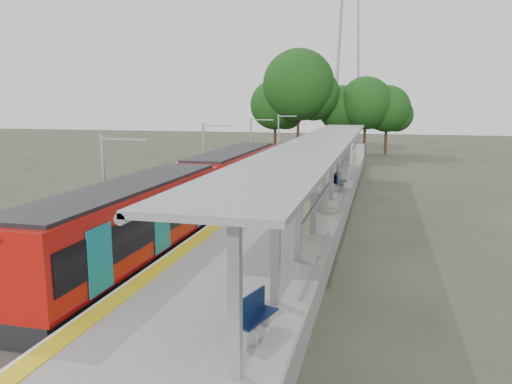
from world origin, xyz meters
TOP-DOWN VIEW (x-y plane):
  - ground at (0.00, 0.00)m, footprint 200.00×200.00m
  - trackbed at (-4.50, 20.00)m, footprint 3.00×70.00m
  - platform at (0.00, 20.00)m, footprint 6.00×50.00m
  - tactile_strip at (-2.55, 20.00)m, footprint 0.60×50.00m
  - end_fence at (0.00, 44.95)m, footprint 6.00×0.10m
  - train at (-4.50, 12.72)m, footprint 2.74×27.60m
  - canopy at (1.61, 16.19)m, footprint 3.27×38.00m
  - pylon at (-1.00, 73.00)m, footprint 8.00×4.00m
  - tree_cluster at (-2.66, 53.39)m, footprint 20.35×11.37m
  - catenary_masts at (-6.22, 19.00)m, footprint 2.08×48.16m
  - bench_near at (1.87, -0.01)m, footprint 0.85×1.55m
  - bench_mid at (2.03, 21.27)m, footprint 0.97×1.60m
  - bench_far at (2.10, 21.70)m, footprint 0.84×1.71m
  - info_pillar_near at (1.71, 9.31)m, footprint 0.43×0.43m
  - info_pillar_far at (1.11, 16.16)m, footprint 0.38×0.38m
  - litter_bin at (1.59, 14.68)m, footprint 0.59×0.59m

SIDE VIEW (x-z plane):
  - ground at x=0.00m, z-range 0.00..0.00m
  - trackbed at x=-4.50m, z-range 0.00..0.24m
  - platform at x=0.00m, z-range 0.00..1.00m
  - tactile_strip at x=-2.55m, z-range 1.00..1.02m
  - litter_bin at x=1.59m, z-range 1.00..1.96m
  - bench_near at x=1.87m, z-range 1.03..2.04m
  - bench_mid at x=2.03m, z-range 1.03..2.07m
  - bench_far at x=2.10m, z-range 1.03..2.15m
  - end_fence at x=0.00m, z-range 1.00..2.20m
  - info_pillar_far at x=1.11m, z-range 0.89..2.56m
  - info_pillar_near at x=1.71m, z-range 0.87..2.78m
  - train at x=-4.50m, z-range 0.24..3.86m
  - catenary_masts at x=-6.22m, z-range 0.21..5.61m
  - canopy at x=1.61m, z-range 2.37..6.03m
  - tree_cluster at x=-2.66m, z-range 0.66..13.98m
  - pylon at x=-1.00m, z-range 0.00..38.00m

